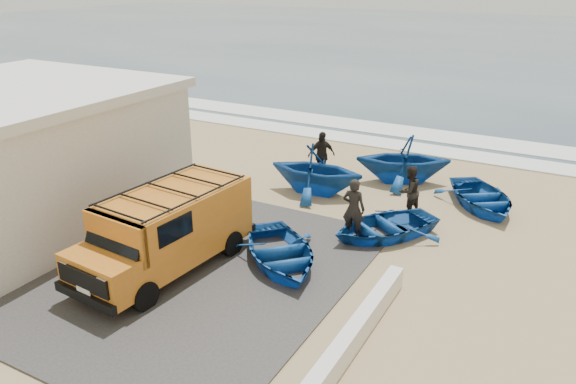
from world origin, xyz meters
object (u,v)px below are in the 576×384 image
at_px(parapet, 352,338).
at_px(building, 3,156).
at_px(fisherman_back, 321,155).
at_px(boat_far_left, 403,159).
at_px(fisherman_middle, 409,191).
at_px(boat_near_left, 280,252).
at_px(fisherman_front, 354,209).
at_px(boat_mid_left, 316,169).
at_px(boat_mid_right, 482,197).
at_px(van, 168,228).
at_px(boat_near_right, 384,226).

bearing_deg(parapet, building, 175.42).
height_order(parapet, fisherman_back, fisherman_back).
bearing_deg(boat_far_left, fisherman_middle, -1.89).
distance_m(building, parapet, 12.68).
relative_size(parapet, boat_near_left, 1.63).
bearing_deg(fisherman_back, fisherman_middle, -71.34).
xyz_separation_m(boat_near_left, fisherman_front, (1.11, 2.56, 0.58)).
height_order(parapet, boat_near_left, boat_near_left).
height_order(boat_mid_left, boat_mid_right, boat_mid_left).
bearing_deg(boat_near_left, boat_mid_right, 14.21).
bearing_deg(van, boat_near_right, 50.89).
height_order(boat_mid_left, boat_far_left, boat_far_left).
relative_size(boat_near_left, boat_far_left, 1.03).
bearing_deg(parapet, boat_near_left, 142.03).
relative_size(boat_mid_right, fisherman_back, 1.88).
bearing_deg(fisherman_back, building, -178.84).
distance_m(parapet, fisherman_front, 5.52).
relative_size(boat_near_right, fisherman_back, 1.84).
relative_size(van, fisherman_middle, 3.14).
relative_size(parapet, fisherman_middle, 3.45).
relative_size(building, boat_near_right, 2.67).
relative_size(parapet, van, 1.10).
bearing_deg(parapet, van, 171.23).
height_order(boat_near_right, fisherman_front, fisherman_front).
xyz_separation_m(van, fisherman_back, (0.58, 8.42, -0.27)).
distance_m(boat_near_right, fisherman_back, 5.46).
relative_size(van, boat_near_right, 1.55).
bearing_deg(parapet, boat_near_right, 102.90).
xyz_separation_m(van, boat_mid_left, (1.07, 6.95, -0.30)).
relative_size(building, parapet, 1.57).
bearing_deg(boat_near_right, fisherman_middle, 121.04).
height_order(parapet, boat_far_left, boat_far_left).
bearing_deg(boat_mid_right, boat_mid_left, 160.84).
bearing_deg(building, fisherman_front, 21.29).
height_order(boat_near_right, boat_far_left, boat_far_left).
distance_m(boat_near_left, fisherman_middle, 5.45).
height_order(fisherman_front, fisherman_middle, fisherman_front).
bearing_deg(parapet, fisherman_middle, 98.47).
bearing_deg(fisherman_back, fisherman_front, -101.35).
distance_m(boat_far_left, fisherman_back, 3.15).
bearing_deg(boat_near_right, boat_mid_left, -177.79).
xyz_separation_m(building, fisherman_front, (10.41, 4.06, -1.20)).
height_order(boat_near_left, boat_near_right, boat_near_left).
xyz_separation_m(parapet, boat_near_left, (-3.20, 2.50, 0.11)).
xyz_separation_m(van, fisherman_front, (3.70, 4.16, -0.26)).
distance_m(boat_near_right, boat_mid_right, 4.39).
bearing_deg(boat_near_left, fisherman_front, 21.61).
bearing_deg(fisherman_front, fisherman_back, -56.81).
bearing_deg(boat_mid_left, boat_mid_right, -78.76).
height_order(boat_mid_right, boat_far_left, boat_far_left).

